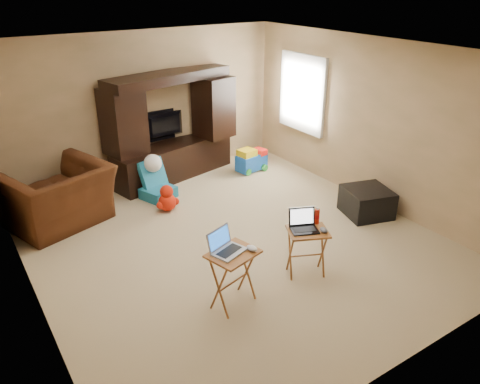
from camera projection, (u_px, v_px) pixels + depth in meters
floor at (232, 240)px, 6.38m from camera, size 5.50×5.50×0.00m
ceiling at (230, 51)px, 5.33m from camera, size 5.50×5.50×0.00m
wall_back at (144, 107)px, 7.93m from camera, size 5.00×0.00×5.00m
wall_front at (414, 253)px, 3.77m from camera, size 5.00×0.00×5.00m
wall_left at (17, 202)px, 4.61m from camera, size 0.00×5.50×5.50m
wall_right at (370, 122)px, 7.10m from camera, size 0.00×5.50×5.50m
window_pane at (303, 93)px, 8.20m from camera, size 0.00×1.20×1.20m
window_frame at (302, 93)px, 8.19m from camera, size 0.06×1.14×1.34m
entertainment_center at (172, 127)px, 8.00m from camera, size 2.32×1.04×1.84m
television at (166, 126)px, 8.19m from camera, size 0.94×0.21×0.54m
recliner at (58, 197)px, 6.62m from camera, size 1.62×1.51×0.86m
child_rocker at (157, 180)px, 7.46m from camera, size 0.62×0.66×0.62m
plush_toy at (167, 198)px, 7.10m from camera, size 0.38×0.32×0.42m
push_toy at (251, 159)px, 8.56m from camera, size 0.64×0.50×0.43m
ottoman at (367, 202)px, 6.99m from camera, size 0.79×0.79×0.41m
tray_table_left at (233, 279)px, 5.01m from camera, size 0.59×0.52×0.65m
tray_table_right at (307, 252)px, 5.54m from camera, size 0.57×0.52×0.60m
laptop_left at (229, 243)px, 4.83m from camera, size 0.42×0.38×0.24m
laptop_right at (305, 222)px, 5.36m from camera, size 0.39×0.36×0.24m
mouse_left at (252, 248)px, 4.90m from camera, size 0.11×0.15×0.05m
mouse_right at (324, 230)px, 5.38m from camera, size 0.10×0.13×0.05m
water_bottle at (317, 216)px, 5.54m from camera, size 0.06×0.06×0.18m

